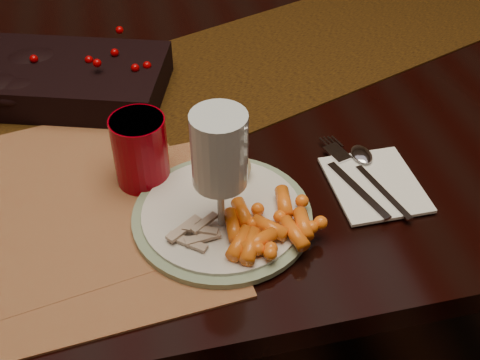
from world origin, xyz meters
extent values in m
plane|color=black|center=(0.00, 0.00, 0.00)|extent=(5.00, 5.00, 0.00)
cube|color=black|center=(0.00, 0.00, 0.38)|extent=(1.80, 1.00, 0.75)
cube|color=#39260C|center=(0.05, 0.05, 0.75)|extent=(1.62, 0.87, 0.00)
cube|color=#906D48|center=(-0.25, -0.31, 0.75)|extent=(0.45, 0.34, 0.00)
cube|color=brown|center=(-0.32, -0.23, 0.75)|extent=(0.54, 0.44, 0.00)
cylinder|color=silver|center=(-0.04, -0.31, 0.76)|extent=(0.28, 0.28, 0.01)
cube|color=white|center=(0.18, -0.30, 0.76)|extent=(0.12, 0.14, 0.00)
cylinder|color=#80000B|center=(-0.13, -0.21, 0.81)|extent=(0.08, 0.08, 0.10)
camera|label=1|loc=(-0.15, -0.87, 1.33)|focal=45.00mm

